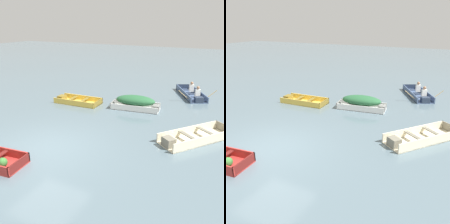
% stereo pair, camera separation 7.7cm
% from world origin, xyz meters
% --- Properties ---
extents(ground_plane, '(80.00, 80.00, 0.00)m').
position_xyz_m(ground_plane, '(0.00, 0.00, 0.00)').
color(ground_plane, slate).
extents(skiff_cream_near_moored, '(2.73, 3.12, 0.39)m').
position_xyz_m(skiff_cream_near_moored, '(4.80, 3.18, 0.13)').
color(skiff_cream_near_moored, beige).
rests_on(skiff_cream_near_moored, ground).
extents(skiff_yellow_mid_moored, '(2.66, 1.25, 0.32)m').
position_xyz_m(skiff_yellow_mid_moored, '(-2.14, 5.12, 0.11)').
color(skiff_yellow_mid_moored, '#E5BC47').
rests_on(skiff_yellow_mid_moored, ground).
extents(skiff_white_far_moored, '(2.68, 1.30, 0.76)m').
position_xyz_m(skiff_white_far_moored, '(1.33, 5.64, 0.42)').
color(skiff_white_far_moored, white).
rests_on(skiff_white_far_moored, ground).
extents(rowboat_slate_blue_with_crew, '(2.78, 3.40, 0.91)m').
position_xyz_m(rowboat_slate_blue_with_crew, '(3.59, 9.44, 0.18)').
color(rowboat_slate_blue_with_crew, '#475B7F').
rests_on(rowboat_slate_blue_with_crew, ground).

